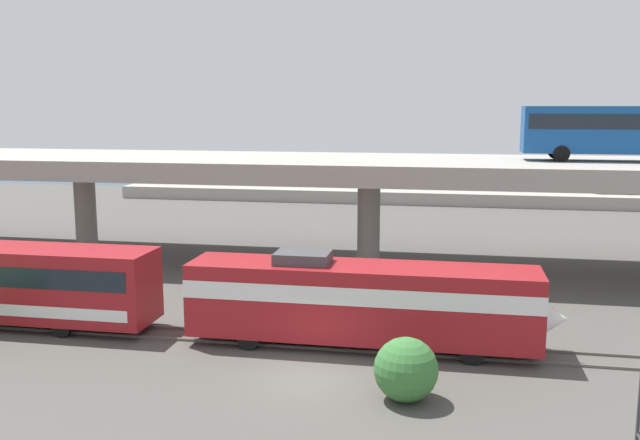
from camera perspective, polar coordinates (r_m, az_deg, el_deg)
The scene contains 16 objects.
ground_plane at distance 27.86m, azimuth -1.01°, elevation -12.85°, with size 260.00×260.00×0.00m, color #4C4944.
rail_strip_near at distance 30.81m, azimuth 0.23°, elevation -10.50°, with size 110.00×0.12×0.12m, color #59544C.
rail_strip_far at distance 32.22m, azimuth 0.73°, elevation -9.61°, with size 110.00×0.12×0.12m, color #59544C.
train_locomotive at distance 30.56m, azimuth 4.82°, elevation -6.51°, with size 16.31×3.04×4.18m.
highway_overpass at distance 45.75m, azimuth 4.06°, elevation 4.03°, with size 96.00×11.44×7.10m.
transit_bus_on_overpass at distance 47.23m, azimuth 23.55°, elevation 6.93°, with size 12.00×2.68×3.40m.
pier_parking_lot at distance 81.03m, azimuth 6.90°, elevation 2.32°, with size 63.59×13.11×1.36m, color #9E998E.
parked_car_0 at distance 83.46m, azimuth -4.13°, elevation 3.57°, with size 4.19×1.94×1.50m.
parked_car_1 at distance 79.53m, azimuth 23.06°, elevation 2.56°, with size 4.69×1.83×1.50m.
parked_car_2 at distance 83.51m, azimuth -8.09°, elevation 3.51°, with size 4.36×1.90×1.50m.
parked_car_3 at distance 80.31m, azimuth 10.45°, elevation 3.21°, with size 4.64×1.84×1.50m.
parked_car_4 at distance 79.76m, azimuth 2.86°, elevation 3.31°, with size 4.21×1.84×1.50m.
parked_car_5 at distance 81.94m, azimuth 21.91°, elevation 2.81°, with size 4.13×1.94×1.50m.
parked_car_6 at distance 83.00m, azimuth 9.31°, elevation 3.44°, with size 4.33×1.85×1.50m.
harbor_water at distance 103.92m, azimuth 7.75°, elevation 3.47°, with size 140.00×36.00×0.01m, color navy.
shrub_right at distance 25.72m, azimuth 7.06°, elevation -12.07°, with size 2.33×2.33×2.33m, color #387336.
Camera 1 is at (5.25, -25.25, 10.54)m, focal length 39.04 mm.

